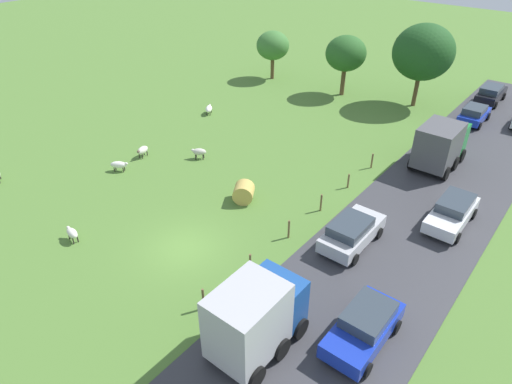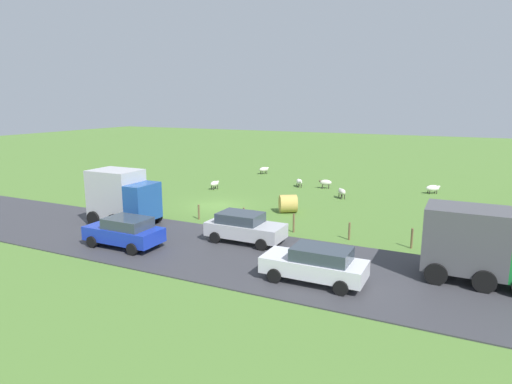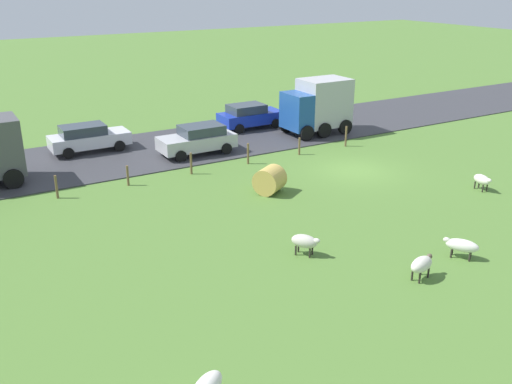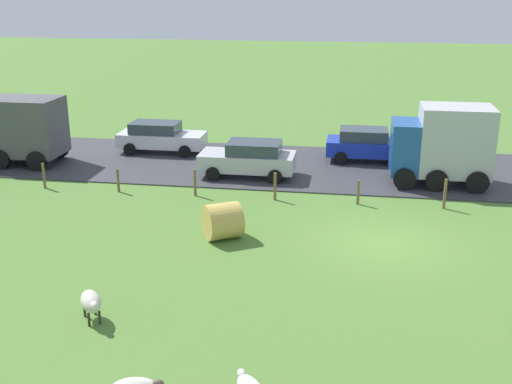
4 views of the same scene
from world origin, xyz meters
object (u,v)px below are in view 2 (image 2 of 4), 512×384
(hay_bale_0, at_px, (288,204))
(car_3, at_px, (125,231))
(truck_0, at_px, (123,196))
(truck_1, at_px, (478,243))
(sheep_0, at_px, (264,169))
(sheep_1, at_px, (342,192))
(sheep_5, at_px, (326,183))
(sheep_2, at_px, (299,182))
(car_4, at_px, (244,227))
(sheep_4, at_px, (215,184))
(sheep_3, at_px, (433,188))
(car_2, at_px, (316,263))

(hay_bale_0, height_order, car_3, car_3)
(truck_0, relative_size, car_3, 0.99)
(truck_1, bearing_deg, sheep_0, -137.39)
(sheep_1, xyz_separation_m, sheep_5, (-3.48, -2.45, -0.01))
(sheep_0, bearing_deg, sheep_2, 48.75)
(hay_bale_0, relative_size, car_3, 0.30)
(car_4, bearing_deg, car_3, -56.82)
(sheep_4, bearing_deg, car_3, 13.77)
(hay_bale_0, distance_m, truck_0, 11.41)
(sheep_1, xyz_separation_m, sheep_2, (-3.10, -4.86, -0.06))
(car_3, bearing_deg, sheep_3, 148.11)
(sheep_3, bearing_deg, sheep_4, -69.78)
(sheep_2, distance_m, sheep_4, 7.86)
(sheep_1, height_order, car_3, car_3)
(sheep_2, bearing_deg, sheep_5, 98.85)
(sheep_2, bearing_deg, car_4, 9.83)
(sheep_1, height_order, truck_0, truck_0)
(truck_0, distance_m, car_4, 8.73)
(sheep_4, relative_size, car_3, 0.26)
(sheep_5, distance_m, car_3, 21.34)
(sheep_2, height_order, hay_bale_0, hay_bale_0)
(sheep_1, distance_m, sheep_5, 4.25)
(sheep_3, height_order, sheep_4, sheep_4)
(sheep_4, distance_m, car_2, 21.82)
(car_3, height_order, car_4, car_4)
(sheep_4, height_order, car_4, car_4)
(sheep_4, relative_size, truck_0, 0.26)
(sheep_5, bearing_deg, truck_0, -25.26)
(car_3, bearing_deg, car_2, 89.72)
(sheep_3, height_order, car_4, car_4)
(hay_bale_0, bearing_deg, car_4, 2.42)
(sheep_2, xyz_separation_m, car_3, (20.37, -2.60, 0.40))
(hay_bale_0, bearing_deg, sheep_5, -178.99)
(hay_bale_0, bearing_deg, sheep_3, 142.42)
(sheep_5, bearing_deg, car_4, 1.63)
(sheep_0, xyz_separation_m, hay_bale_0, (14.66, 8.69, 0.14))
(sheep_3, xyz_separation_m, truck_1, (19.44, 3.23, 1.33))
(hay_bale_0, bearing_deg, car_2, 27.27)
(sheep_0, distance_m, car_4, 23.89)
(car_3, bearing_deg, sheep_1, 156.63)
(sheep_2, height_order, sheep_5, sheep_5)
(sheep_1, relative_size, truck_0, 0.26)
(sheep_5, relative_size, truck_0, 0.28)
(sheep_2, height_order, car_4, car_4)
(truck_0, xyz_separation_m, car_3, (3.39, 3.17, -0.98))
(truck_1, bearing_deg, sheep_1, -145.23)
(sheep_3, bearing_deg, truck_0, -41.92)
(sheep_5, distance_m, hay_bale_0, 9.69)
(sheep_3, bearing_deg, sheep_1, -51.15)
(hay_bale_0, bearing_deg, truck_0, -47.48)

